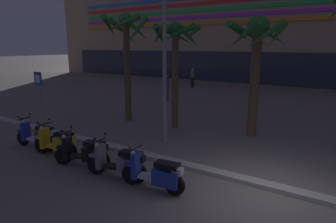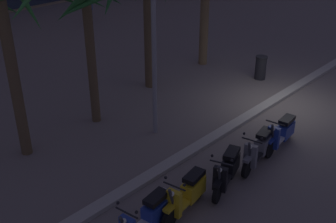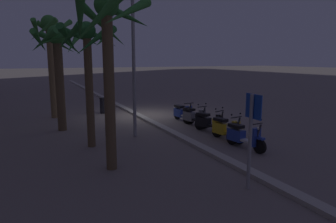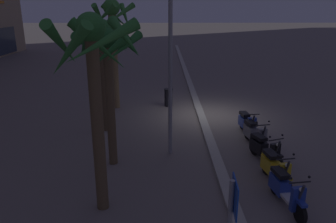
{
  "view_description": "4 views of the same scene",
  "coord_description": "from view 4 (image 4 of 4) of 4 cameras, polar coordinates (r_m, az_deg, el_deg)",
  "views": [
    {
      "loc": [
        1.53,
        -6.81,
        3.55
      ],
      "look_at": [
        -3.87,
        1.4,
        1.35
      ],
      "focal_mm": 31.63,
      "sensor_mm": 36.0,
      "label": 1
    },
    {
      "loc": [
        -12.5,
        -6.13,
        6.59
      ],
      "look_at": [
        -4.66,
        1.2,
        1.09
      ],
      "focal_mm": 44.89,
      "sensor_mm": 36.0,
      "label": 2
    },
    {
      "loc": [
        -16.24,
        5.92,
        3.23
      ],
      "look_at": [
        -5.8,
        1.09,
        1.21
      ],
      "focal_mm": 32.14,
      "sensor_mm": 36.0,
      "label": 3
    },
    {
      "loc": [
        -15.34,
        2.23,
        5.11
      ],
      "look_at": [
        -3.33,
        2.05,
        1.26
      ],
      "focal_mm": 34.84,
      "sensor_mm": 36.0,
      "label": 4
    }
  ],
  "objects": [
    {
      "name": "ground_plane",
      "position": [
        16.33,
        7.04,
        -0.59
      ],
      "size": [
        200.0,
        200.0,
        0.0
      ],
      "primitive_type": "plane",
      "color": "slate"
    },
    {
      "name": "curb_strip",
      "position": [
        16.26,
        5.7,
        -0.4
      ],
      "size": [
        60.0,
        0.36,
        0.12
      ],
      "primitive_type": "cube",
      "color": "#ADA89E",
      "rests_on": "ground"
    },
    {
      "name": "scooter_blue_mid_rear",
      "position": [
        9.54,
        19.74,
        -12.63
      ],
      "size": [
        1.86,
        0.61,
        1.17
      ],
      "color": "black",
      "rests_on": "ground"
    },
    {
      "name": "scooter_yellow_far_back",
      "position": [
        10.55,
        18.07,
        -9.34
      ],
      "size": [
        1.74,
        0.62,
        1.17
      ],
      "color": "black",
      "rests_on": "ground"
    },
    {
      "name": "scooter_black_last_in_row",
      "position": [
        11.81,
        16.37,
        -6.23
      ],
      "size": [
        1.74,
        0.82,
        1.17
      ],
      "color": "black",
      "rests_on": "ground"
    },
    {
      "name": "scooter_grey_second_in_line",
      "position": [
        13.08,
        14.78,
        -3.7
      ],
      "size": [
        1.85,
        0.67,
        1.17
      ],
      "color": "black",
      "rests_on": "ground"
    },
    {
      "name": "scooter_blue_mid_centre",
      "position": [
        14.16,
        13.57,
        -1.99
      ],
      "size": [
        1.79,
        0.56,
        1.04
      ],
      "color": "black",
      "rests_on": "ground"
    },
    {
      "name": "palm_tree_mid_walkway",
      "position": [
        10.44,
        -10.52,
        8.74
      ],
      "size": [
        2.25,
        2.22,
        4.53
      ],
      "color": "brown",
      "rests_on": "ground"
    },
    {
      "name": "palm_tree_near_sign",
      "position": [
        7.83,
        -12.93,
        7.57
      ],
      "size": [
        2.42,
        2.3,
        5.02
      ],
      "color": "brown",
      "rests_on": "ground"
    },
    {
      "name": "palm_tree_by_mall_entrance",
      "position": [
        16.92,
        -9.6,
        13.87
      ],
      "size": [
        2.24,
        2.31,
        5.53
      ],
      "color": "olive",
      "rests_on": "ground"
    },
    {
      "name": "palm_tree_far_corner",
      "position": [
        13.68,
        -11.37,
        10.61
      ],
      "size": [
        2.29,
        2.32,
        4.68
      ],
      "color": "brown",
      "rests_on": "ground"
    },
    {
      "name": "litter_bin",
      "position": [
        17.56,
        0.09,
        2.52
      ],
      "size": [
        0.48,
        0.48,
        0.95
      ],
      "color": "#232328",
      "rests_on": "ground"
    },
    {
      "name": "street_lamp",
      "position": [
        10.95,
        0.43,
        15.34
      ],
      "size": [
        0.36,
        0.36,
        7.76
      ],
      "color": "#939399",
      "rests_on": "ground"
    }
  ]
}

